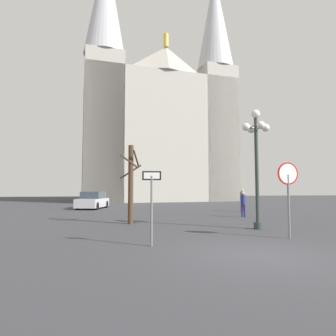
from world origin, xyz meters
name	(u,v)px	position (x,y,z in m)	size (l,w,h in m)	color
ground_plane	(260,255)	(0.00, 0.00, 0.00)	(120.00, 120.00, 0.00)	#38383D
cathedral	(157,124)	(1.51, 34.79, 11.35)	(22.74, 16.11, 35.47)	#ADA89E
stop_sign	(288,184)	(2.29, 2.30, 1.93)	(0.81, 0.09, 2.73)	slate
one_way_arrow_sign	(152,198)	(-2.73, 1.68, 1.48)	(0.59, 0.08, 2.33)	slate
street_lamp	(256,149)	(2.27, 4.69, 3.54)	(1.29, 1.29, 5.33)	#2D3833
bare_tree	(131,182)	(-3.20, 7.51, 2.09)	(1.12, 1.16, 3.99)	#473323
parked_car_near_silver	(93,201)	(-6.15, 19.19, 0.70)	(2.73, 4.39, 1.49)	#B7B7BC
pedestrian_walking	(243,202)	(3.86, 9.83, 0.95)	(0.32, 0.32, 1.58)	navy
pedestrian_standing	(242,198)	(5.59, 13.96, 1.04)	(0.32, 0.32, 1.72)	maroon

